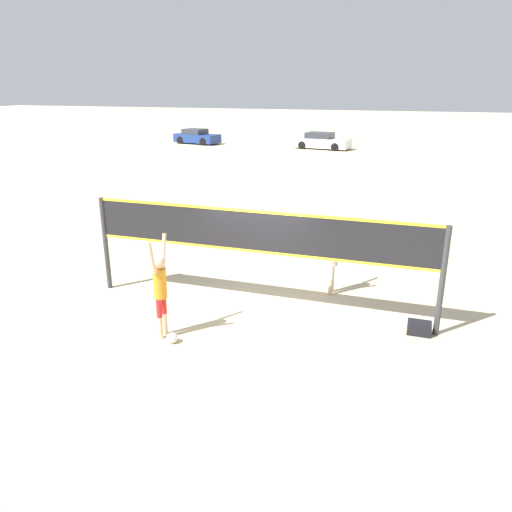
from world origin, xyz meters
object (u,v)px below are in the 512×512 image
at_px(volleyball, 172,338).
at_px(parked_car_near, 322,141).
at_px(parked_car_mid, 197,137).
at_px(volleyball_net, 256,240).
at_px(player_spiker, 160,285).
at_px(player_blocker, 333,256).
at_px(gear_bag, 419,328).

bearing_deg(volleyball, parked_car_near, 96.37).
bearing_deg(parked_car_mid, volleyball, -52.84).
bearing_deg(volleyball, volleyball_net, 62.77).
xyz_separation_m(volleyball, parked_car_near, (-3.80, 34.03, 0.51)).
distance_m(player_spiker, parked_car_mid, 37.28).
bearing_deg(player_blocker, gear_bag, 53.84).
xyz_separation_m(player_blocker, parked_car_mid, (-18.11, 30.60, -0.41)).
bearing_deg(parked_car_near, player_spiker, -75.33).
bearing_deg(player_spiker, volleyball, -122.46).
bearing_deg(volleyball_net, parked_car_near, 98.77).
xyz_separation_m(volleyball_net, player_spiker, (-1.44, -1.97, -0.56)).
distance_m(player_blocker, gear_bag, 2.89).
xyz_separation_m(player_blocker, volleyball, (-2.66, -3.68, -0.90)).
distance_m(player_blocker, volleyball, 4.63).
xyz_separation_m(player_spiker, parked_car_near, (-3.47, 33.83, -0.56)).
relative_size(player_spiker, volleyball, 9.77).
distance_m(volleyball, parked_car_near, 34.25).
distance_m(parked_car_near, parked_car_mid, 11.65).
bearing_deg(player_spiker, parked_car_near, 5.86).
xyz_separation_m(volleyball_net, player_blocker, (1.54, 1.51, -0.72)).
bearing_deg(parked_car_mid, gear_bag, -44.85).
height_order(player_blocker, gear_bag, player_blocker).
bearing_deg(volleyball_net, player_spiker, -126.28).
bearing_deg(volleyball, parked_car_mid, 114.25).
bearing_deg(gear_bag, volleyball, -157.14).
relative_size(player_spiker, parked_car_mid, 0.49).
bearing_deg(volleyball, player_blocker, 54.17).
distance_m(player_spiker, player_blocker, 4.59).
distance_m(player_spiker, volleyball, 1.13).
height_order(volleyball_net, gear_bag, volleyball_net).
distance_m(player_blocker, parked_car_mid, 35.55).
relative_size(player_spiker, gear_bag, 4.47).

